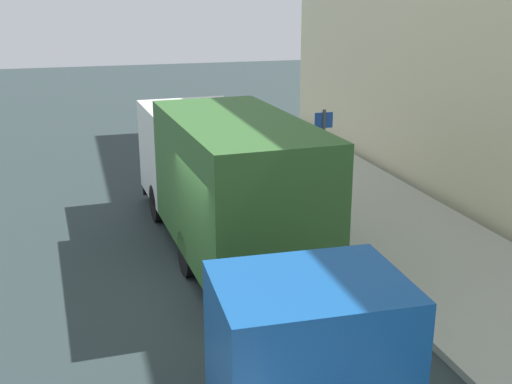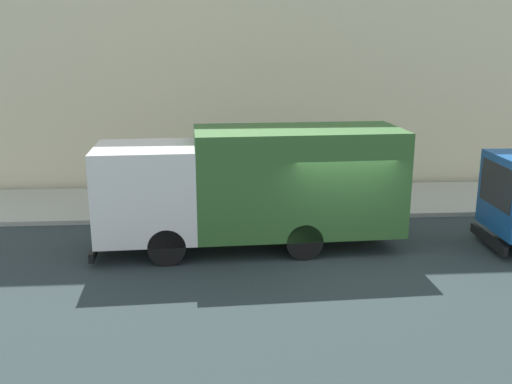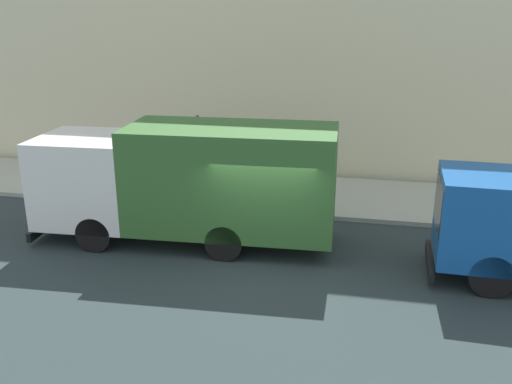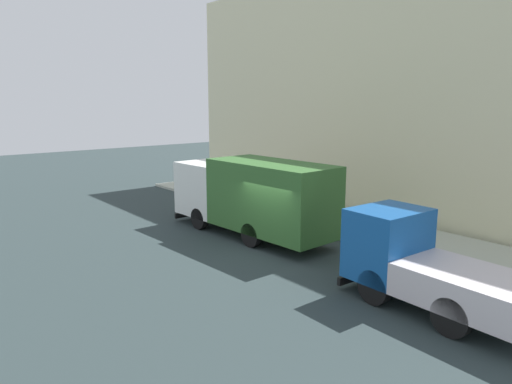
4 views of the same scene
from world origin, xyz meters
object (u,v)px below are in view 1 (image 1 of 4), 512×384
object	(u,v)px
traffic_cone_orange	(281,171)
street_sign_post	(323,158)
pedestrian_walking	(295,156)
large_utility_truck	(222,174)

from	to	relation	value
traffic_cone_orange	street_sign_post	bearing A→B (deg)	-92.36
pedestrian_walking	street_sign_post	xyz separation A→B (m)	(-0.37, -2.92, 0.70)
street_sign_post	large_utility_truck	bearing A→B (deg)	-168.45
large_utility_truck	street_sign_post	bearing A→B (deg)	8.92
large_utility_truck	traffic_cone_orange	size ratio (longest dim) A/B	11.08
traffic_cone_orange	street_sign_post	distance (m)	3.68
traffic_cone_orange	street_sign_post	xyz separation A→B (m)	(-0.14, -3.45, 1.26)
large_utility_truck	traffic_cone_orange	xyz separation A→B (m)	(2.70, 3.98, -1.22)
large_utility_truck	street_sign_post	distance (m)	2.61
large_utility_truck	pedestrian_walking	size ratio (longest dim) A/B	4.55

